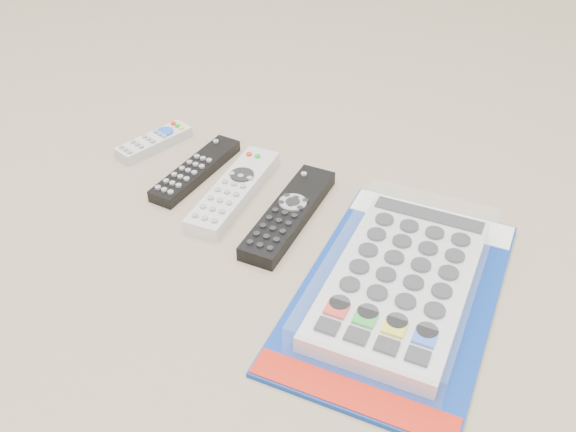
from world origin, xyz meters
The scene contains 5 objects.
remote_small_grey centered at (-0.25, 0.05, 0.01)m, with size 0.06×0.14×0.02m.
remote_slim_black centered at (-0.14, 0.02, 0.01)m, with size 0.05×0.19×0.02m.
remote_silver_dvd centered at (-0.05, 0.01, 0.01)m, with size 0.09×0.22×0.02m.
remote_large_black centered at (0.04, 0.01, 0.01)m, with size 0.08×0.22×0.02m.
jumbo_remote_packaged centered at (0.24, -0.04, 0.02)m, with size 0.28×0.40×0.05m.
Camera 1 is at (0.43, -0.59, 0.56)m, focal length 40.00 mm.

